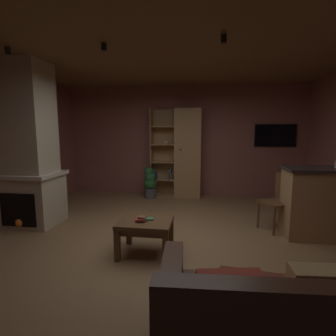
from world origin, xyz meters
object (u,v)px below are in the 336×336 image
Objects in this scene: bookshelf_cabinet at (185,154)px; wall_mounted_tv at (275,135)px; stone_fireplace at (29,153)px; kitchen_bar_counter at (334,203)px; table_book_1 at (141,220)px; dining_chair at (280,198)px; potted_floor_plant at (150,182)px; coffee_table at (146,227)px; table_book_2 at (142,217)px; table_book_0 at (149,219)px; leather_couch at (279,330)px.

wall_mounted_tv is at bearing 5.60° from bookshelf_cabinet.
kitchen_bar_counter is (4.91, 0.10, -0.70)m from stone_fireplace.
table_book_1 is 0.13× the size of dining_chair.
dining_chair is at bearing -33.56° from potted_floor_plant.
table_book_2 is at bearing -122.51° from coffee_table.
bookshelf_cabinet is at bearing 84.78° from table_book_2.
potted_floor_plant reaches higher than table_book_2.
dining_chair is 0.98× the size of wall_mounted_tv.
stone_fireplace is 27.39× the size of table_book_2.
wall_mounted_tv is at bearing 54.25° from table_book_1.
coffee_table is at bearing -144.55° from table_book_0.
dining_chair reaches higher than table_book_1.
bookshelf_cabinet reaches higher than potted_floor_plant.
table_book_2 is at bearing -95.22° from bookshelf_cabinet.
stone_fireplace is 3.38m from bookshelf_cabinet.
table_book_2 is 0.11× the size of dining_chair.
coffee_table is at bearing -149.83° from dining_chair.
table_book_1 is at bearing -160.23° from kitchen_bar_counter.
stone_fireplace is 2.46m from table_book_1.
table_book_1 is 4.32m from wall_mounted_tv.
leather_couch is 2.17× the size of potted_floor_plant.
coffee_table is (-2.70, -0.91, -0.17)m from kitchen_bar_counter.
bookshelf_cabinet is 3.26m from table_book_1.
table_book_0 is at bearing 127.87° from leather_couch.
stone_fireplace is 4.31m from leather_couch.
wall_mounted_tv is (2.45, 3.40, 1.03)m from table_book_1.
potted_floor_plant is at bearing 149.46° from kitchen_bar_counter.
stone_fireplace reaches higher than table_book_0.
wall_mounted_tv reaches higher than dining_chair.
leather_couch is 13.60× the size of table_book_1.
wall_mounted_tv is at bearing 28.58° from stone_fireplace.
bookshelf_cabinet is 18.56× the size of table_book_0.
wall_mounted_tv reaches higher than table_book_0.
dining_chair is (4.19, 0.33, -0.71)m from stone_fireplace.
kitchen_bar_counter is 1.90× the size of potted_floor_plant.
dining_chair is (1.94, 1.12, 0.06)m from table_book_0.
stone_fireplace is at bearing 157.67° from table_book_1.
table_book_0 is at bearing -161.56° from kitchen_bar_counter.
wall_mounted_tv is at bearing 9.64° from potted_floor_plant.
potted_floor_plant is at bearing 50.48° from stone_fireplace.
table_book_2 is at bearing -79.76° from potted_floor_plant.
bookshelf_cabinet is 1.09m from potted_floor_plant.
table_book_2 is (-2.73, -0.96, -0.03)m from kitchen_bar_counter.
table_book_0 is (-0.22, -3.09, -0.60)m from bookshelf_cabinet.
dining_chair is 3.04m from potted_floor_plant.
table_book_2 is 0.11× the size of wall_mounted_tv.
leather_couch is at bearing -120.02° from kitchen_bar_counter.
leather_couch is 2.01m from coffee_table.
dining_chair is at bearing 30.06° from table_book_0.
potted_floor_plant is at bearing 146.44° from dining_chair.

